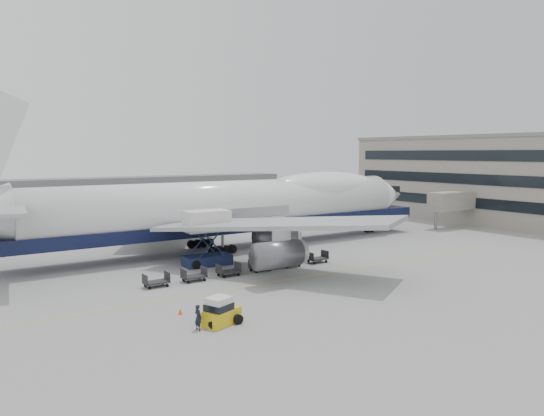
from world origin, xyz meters
TOP-DOWN VIEW (x-y plane):
  - ground at (0.00, 0.00)m, footprint 260.00×260.00m
  - apron_line at (0.00, -6.00)m, footprint 60.00×0.15m
  - terminal at (51.92, 0.04)m, footprint 24.20×70.40m
  - hangar at (-10.00, 70.00)m, footprint 110.00×8.00m
  - airliner at (0.64, 12.00)m, footprint 67.00×55.30m
  - catering_truck at (-7.47, 4.52)m, footprint 5.44×3.96m
  - baggage_tug at (-16.17, -14.33)m, footprint 3.23×2.48m
  - ground_worker at (-18.06, -14.49)m, footprint 0.57×0.75m
  - traffic_cone at (-17.59, -10.45)m, footprint 0.34×0.34m
  - dolly_0 at (-15.84, -1.32)m, footprint 2.30×1.35m
  - dolly_1 at (-11.96, -1.32)m, footprint 2.30×1.35m
  - dolly_2 at (-8.07, -1.32)m, footprint 2.30×1.35m
  - dolly_3 at (-4.18, -1.32)m, footprint 2.30×1.35m
  - dolly_4 at (-0.30, -1.32)m, footprint 2.30×1.35m
  - dolly_5 at (3.59, -1.32)m, footprint 2.30×1.35m

SIDE VIEW (x-z plane):
  - ground at x=0.00m, z-range 0.00..0.00m
  - apron_line at x=0.00m, z-range 0.00..0.01m
  - traffic_cone at x=-17.59m, z-range -0.01..0.49m
  - dolly_0 at x=-15.84m, z-range -0.12..1.18m
  - dolly_1 at x=-11.96m, z-range -0.12..1.18m
  - dolly_2 at x=-8.07m, z-range -0.12..1.18m
  - dolly_3 at x=-4.18m, z-range -0.12..1.18m
  - dolly_4 at x=-0.30m, z-range -0.12..1.18m
  - dolly_5 at x=3.59m, z-range -0.12..1.18m
  - ground_worker at x=-18.06m, z-range 0.00..1.84m
  - baggage_tug at x=-16.17m, z-range -0.12..1.98m
  - catering_truck at x=-7.47m, z-range 0.37..6.53m
  - hangar at x=-10.00m, z-range 0.00..7.00m
  - airliner at x=0.64m, z-range -4.37..15.61m
  - terminal at x=51.92m, z-range -0.01..15.59m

